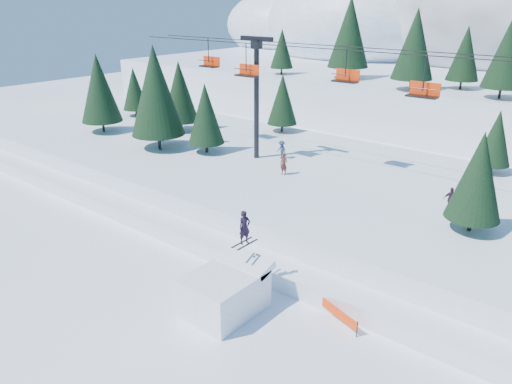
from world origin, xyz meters
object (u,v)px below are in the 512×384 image
Objects in this scene: banner_near at (338,314)px; banner_far at (412,322)px; chairlift at (377,94)px; jump_kicker at (226,290)px.

banner_far is (3.23, 1.72, 0.00)m from banner_near.
chairlift reaches higher than banner_far.
banner_near is 3.66m from banner_far.
jump_kicker is 0.12× the size of chairlift.
jump_kicker reaches higher than banner_near.
banner_far is at bearing 27.98° from banner_near.
banner_near and banner_far have the same top height.
chairlift is 16.74× the size of banner_far.
jump_kicker is at bearing -89.64° from chairlift.
banner_far is at bearing -53.87° from chairlift.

